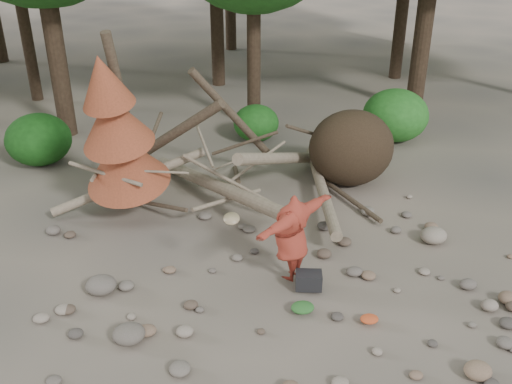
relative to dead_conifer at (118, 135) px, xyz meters
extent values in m
plane|color=#514C44|center=(3.12, -3.37, -2.11)|extent=(120.00, 120.00, 0.00)
ellipsoid|color=#332619|center=(5.72, 0.93, -1.12)|extent=(2.20, 1.87, 1.98)
cylinder|color=gray|center=(2.12, 0.33, -1.56)|extent=(2.61, 5.11, 1.08)
cylinder|color=gray|center=(3.92, 0.83, -1.21)|extent=(3.18, 3.71, 1.90)
cylinder|color=brown|center=(0.92, 1.23, -0.71)|extent=(3.08, 1.91, 2.49)
cylinder|color=gray|center=(4.72, 0.13, -1.76)|extent=(1.13, 4.98, 0.43)
cylinder|color=brown|center=(2.82, 1.43, -0.31)|extent=(2.39, 1.03, 2.89)
cylinder|color=gray|center=(0.12, 0.63, -1.41)|extent=(3.71, 0.86, 1.20)
cylinder|color=#4C3F30|center=(0.62, 0.13, -1.81)|extent=(1.52, 1.70, 0.49)
cylinder|color=gray|center=(3.32, 1.03, -1.31)|extent=(1.57, 0.85, 0.69)
cylinder|color=#4C3F30|center=(4.92, 1.53, -0.91)|extent=(1.92, 1.25, 1.10)
cylinder|color=gray|center=(1.92, 0.83, -0.61)|extent=(0.37, 1.42, 0.85)
cylinder|color=#4C3F30|center=(5.32, -0.17, -1.96)|extent=(0.79, 2.54, 0.12)
cylinder|color=gray|center=(2.32, -0.27, -1.66)|extent=(1.78, 1.11, 0.29)
cylinder|color=#4C3F30|center=(0.22, 0.43, 0.09)|extent=(0.67, 1.13, 4.35)
cone|color=brown|center=(0.06, 0.12, -0.61)|extent=(2.06, 2.13, 1.86)
cone|color=brown|center=(-0.05, -0.09, 0.39)|extent=(1.71, 1.78, 1.65)
cone|color=brown|center=(-0.14, -0.28, 1.29)|extent=(1.23, 1.30, 1.41)
cylinder|color=#38281C|center=(4.12, 5.83, 1.46)|extent=(0.44, 0.44, 7.14)
ellipsoid|color=#185015|center=(-2.38, 3.83, -1.39)|extent=(1.80, 1.80, 1.44)
ellipsoid|color=#21651D|center=(3.92, 4.43, -1.55)|extent=(1.40, 1.40, 1.12)
ellipsoid|color=#2A7825|center=(8.12, 3.63, -1.31)|extent=(2.00, 2.00, 1.60)
imported|color=maroon|center=(3.13, -3.04, -1.14)|extent=(2.10, 1.84, 1.79)
cylinder|color=#94805D|center=(1.96, -3.32, -0.45)|extent=(0.34, 0.32, 0.15)
cube|color=black|center=(3.39, -3.41, -1.95)|extent=(0.55, 0.43, 0.33)
ellipsoid|color=#275E25|center=(3.10, -4.06, -2.03)|extent=(0.42, 0.35, 0.16)
ellipsoid|color=#BC4520|center=(4.16, -4.56, -2.05)|extent=(0.32, 0.26, 0.12)
ellipsoid|color=#615A50|center=(0.06, -4.22, -1.95)|extent=(0.54, 0.49, 0.33)
ellipsoid|color=#806650|center=(5.34, -6.07, -1.98)|extent=(0.43, 0.39, 0.26)
ellipsoid|color=gray|center=(6.51, -2.26, -1.94)|extent=(0.57, 0.52, 0.34)
ellipsoid|color=#625B53|center=(-0.46, -2.73, -1.94)|extent=(0.58, 0.52, 0.35)
camera|label=1|loc=(0.71, -11.90, 4.42)|focal=40.00mm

